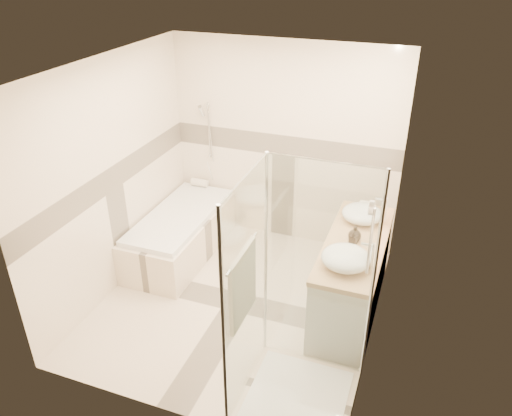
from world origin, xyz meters
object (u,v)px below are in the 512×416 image
(vessel_sink_near, at_px, (362,214))
(vessel_sink_far, at_px, (346,258))
(vanity, at_px, (352,276))
(shower_enclosure, at_px, (289,348))
(amenity_bottle_b, at_px, (355,233))
(bathtub, at_px, (181,232))
(amenity_bottle_a, at_px, (353,238))

(vessel_sink_near, height_order, vessel_sink_far, vessel_sink_far)
(vanity, distance_m, shower_enclosure, 1.31)
(vessel_sink_far, xyz_separation_m, amenity_bottle_b, (0.00, 0.46, -0.01))
(bathtub, distance_m, amenity_bottle_a, 2.26)
(shower_enclosure, distance_m, vessel_sink_near, 1.76)
(vessel_sink_near, relative_size, amenity_bottle_a, 2.91)
(vessel_sink_near, height_order, amenity_bottle_a, vessel_sink_near)
(bathtub, bearing_deg, shower_enclosure, -41.10)
(bathtub, distance_m, vessel_sink_near, 2.22)
(bathtub, relative_size, vessel_sink_near, 4.04)
(vessel_sink_far, distance_m, amenity_bottle_b, 0.46)
(amenity_bottle_b, bearing_deg, vessel_sink_near, 90.00)
(bathtub, bearing_deg, amenity_bottle_a, -11.18)
(vessel_sink_near, relative_size, vessel_sink_far, 0.95)
(bathtub, bearing_deg, amenity_bottle_b, -9.34)
(shower_enclosure, height_order, vessel_sink_far, shower_enclosure)
(bathtub, bearing_deg, vanity, -9.25)
(shower_enclosure, relative_size, amenity_bottle_b, 12.38)
(shower_enclosure, height_order, amenity_bottle_a, shower_enclosure)
(shower_enclosure, relative_size, amenity_bottle_a, 14.13)
(vanity, height_order, shower_enclosure, shower_enclosure)
(vessel_sink_near, xyz_separation_m, amenity_bottle_a, (0.00, -0.49, -0.01))
(vessel_sink_far, bearing_deg, shower_enclosure, -108.60)
(amenity_bottle_a, bearing_deg, vanity, 74.25)
(shower_enclosure, height_order, vessel_sink_near, shower_enclosure)
(shower_enclosure, distance_m, amenity_bottle_a, 1.30)
(shower_enclosure, xyz_separation_m, amenity_bottle_b, (0.27, 1.27, 0.43))
(bathtub, bearing_deg, vessel_sink_near, 1.80)
(bathtub, height_order, vessel_sink_far, vessel_sink_far)
(vessel_sink_near, relative_size, amenity_bottle_b, 2.55)
(shower_enclosure, distance_m, vessel_sink_far, 0.96)
(bathtub, bearing_deg, vessel_sink_far, -20.82)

